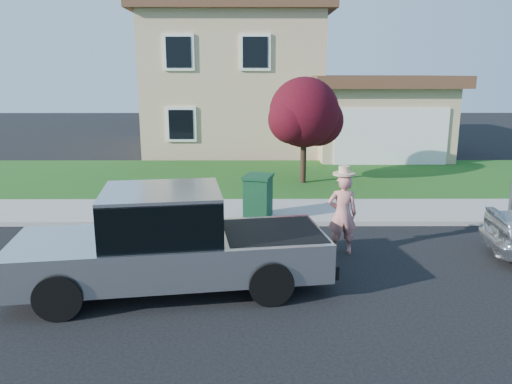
# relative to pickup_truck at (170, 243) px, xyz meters

# --- Properties ---
(ground) EXTENTS (80.00, 80.00, 0.00)m
(ground) POSITION_rel_pickup_truck_xyz_m (0.53, 0.91, -0.85)
(ground) COLOR black
(ground) RESTS_ON ground
(curb) EXTENTS (40.00, 0.20, 0.12)m
(curb) POSITION_rel_pickup_truck_xyz_m (1.53, 3.81, -0.79)
(curb) COLOR gray
(curb) RESTS_ON ground
(sidewalk) EXTENTS (40.00, 2.00, 0.15)m
(sidewalk) POSITION_rel_pickup_truck_xyz_m (1.53, 4.91, -0.77)
(sidewalk) COLOR gray
(sidewalk) RESTS_ON ground
(lawn) EXTENTS (40.00, 7.00, 0.10)m
(lawn) POSITION_rel_pickup_truck_xyz_m (1.53, 9.41, -0.80)
(lawn) COLOR #1E4814
(lawn) RESTS_ON ground
(house) EXTENTS (14.00, 11.30, 6.85)m
(house) POSITION_rel_pickup_truck_xyz_m (1.84, 17.29, 2.32)
(house) COLOR tan
(house) RESTS_ON ground
(pickup_truck) EXTENTS (5.73, 2.66, 1.81)m
(pickup_truck) POSITION_rel_pickup_truck_xyz_m (0.00, 0.00, 0.00)
(pickup_truck) COLOR black
(pickup_truck) RESTS_ON ground
(woman) EXTENTS (0.63, 0.46, 1.89)m
(woman) POSITION_rel_pickup_truck_xyz_m (3.32, 1.80, 0.05)
(woman) COLOR #DB8378
(woman) RESTS_ON ground
(ornamental_tree) EXTENTS (2.58, 2.33, 3.55)m
(ornamental_tree) POSITION_rel_pickup_truck_xyz_m (3.18, 8.45, 1.52)
(ornamental_tree) COLOR black
(ornamental_tree) RESTS_ON lawn
(trash_bin) EXTENTS (0.84, 0.92, 1.10)m
(trash_bin) POSITION_rel_pickup_truck_xyz_m (1.57, 4.01, -0.14)
(trash_bin) COLOR #103D21
(trash_bin) RESTS_ON sidewalk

